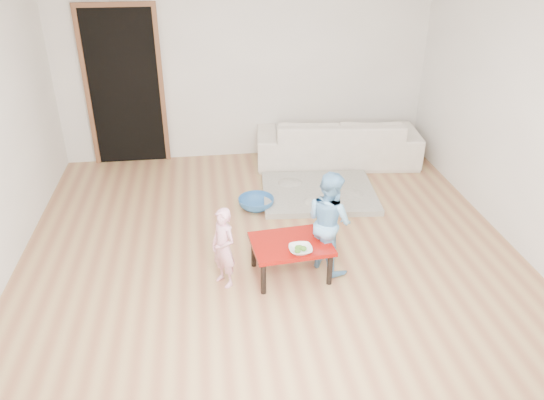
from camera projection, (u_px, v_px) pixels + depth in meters
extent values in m
cube|color=#9E6543|center=(269.00, 247.00, 5.48)|extent=(5.00, 5.00, 0.01)
cube|color=white|center=(245.00, 63.00, 7.06)|extent=(5.00, 0.02, 2.60)
cube|color=white|center=(523.00, 116.00, 5.17)|extent=(0.02, 5.00, 2.60)
imported|color=white|center=(337.00, 140.00, 7.27)|extent=(2.27, 1.09, 0.64)
cube|color=orange|center=(316.00, 134.00, 7.02)|extent=(0.46, 0.42, 0.11)
imported|color=white|center=(300.00, 250.00, 4.72)|extent=(0.21, 0.21, 0.05)
imported|color=pink|center=(224.00, 248.00, 4.75)|extent=(0.32, 0.34, 0.77)
imported|color=#6BB4F7|center=(329.00, 221.00, 4.94)|extent=(0.57, 0.61, 1.00)
imported|color=#2C64A6|center=(256.00, 203.00, 6.18)|extent=(0.42, 0.42, 0.13)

